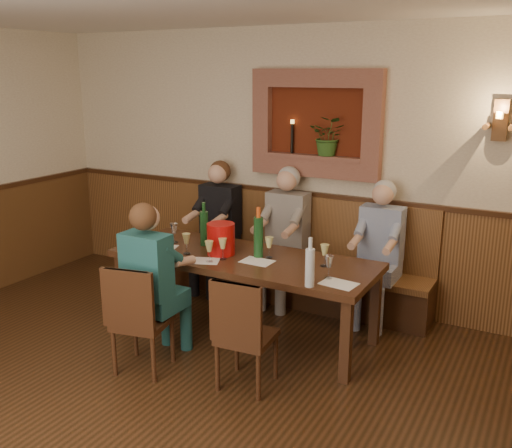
{
  "coord_description": "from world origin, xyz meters",
  "views": [
    {
      "loc": [
        2.43,
        -2.35,
        2.35
      ],
      "look_at": [
        0.1,
        1.9,
        1.05
      ],
      "focal_mm": 40.0,
      "sensor_mm": 36.0,
      "label": 1
    }
  ],
  "objects_px": {
    "bench": "(288,270)",
    "spittoon_bucket": "(221,239)",
    "person_bench_left": "(216,238)",
    "wine_bottle_green_b": "(204,228)",
    "wine_bottle_green_a": "(258,236)",
    "chair_near_right": "(246,355)",
    "water_bottle": "(310,267)",
    "person_chair_front": "(155,297)",
    "person_bench_mid": "(284,248)",
    "dining_table": "(244,264)",
    "chair_near_left": "(142,340)",
    "person_bench_right": "(377,266)"
  },
  "relations": [
    {
      "from": "dining_table",
      "to": "wine_bottle_green_b",
      "type": "relative_size",
      "value": 5.75
    },
    {
      "from": "person_bench_mid",
      "to": "wine_bottle_green_a",
      "type": "relative_size",
      "value": 3.14
    },
    {
      "from": "chair_near_right",
      "to": "person_chair_front",
      "type": "relative_size",
      "value": 0.65
    },
    {
      "from": "spittoon_bucket",
      "to": "wine_bottle_green_a",
      "type": "height_order",
      "value": "wine_bottle_green_a"
    },
    {
      "from": "person_bench_mid",
      "to": "water_bottle",
      "type": "relative_size",
      "value": 3.66
    },
    {
      "from": "person_bench_mid",
      "to": "person_bench_right",
      "type": "relative_size",
      "value": 1.04
    },
    {
      "from": "person_chair_front",
      "to": "wine_bottle_green_a",
      "type": "height_order",
      "value": "person_chair_front"
    },
    {
      "from": "bench",
      "to": "person_chair_front",
      "type": "bearing_deg",
      "value": -102.71
    },
    {
      "from": "dining_table",
      "to": "water_bottle",
      "type": "relative_size",
      "value": 6.15
    },
    {
      "from": "person_bench_right",
      "to": "wine_bottle_green_a",
      "type": "distance_m",
      "value": 1.22
    },
    {
      "from": "dining_table",
      "to": "wine_bottle_green_a",
      "type": "height_order",
      "value": "wine_bottle_green_a"
    },
    {
      "from": "chair_near_right",
      "to": "person_bench_left",
      "type": "height_order",
      "value": "person_bench_left"
    },
    {
      "from": "wine_bottle_green_a",
      "to": "chair_near_left",
      "type": "bearing_deg",
      "value": -116.66
    },
    {
      "from": "spittoon_bucket",
      "to": "wine_bottle_green_a",
      "type": "relative_size",
      "value": 0.63
    },
    {
      "from": "person_chair_front",
      "to": "chair_near_left",
      "type": "bearing_deg",
      "value": -88.86
    },
    {
      "from": "chair_near_left",
      "to": "wine_bottle_green_a",
      "type": "bearing_deg",
      "value": 51.58
    },
    {
      "from": "dining_table",
      "to": "person_chair_front",
      "type": "height_order",
      "value": "person_chair_front"
    },
    {
      "from": "chair_near_right",
      "to": "water_bottle",
      "type": "bearing_deg",
      "value": 43.61
    },
    {
      "from": "person_bench_mid",
      "to": "spittoon_bucket",
      "type": "relative_size",
      "value": 5.0
    },
    {
      "from": "chair_near_right",
      "to": "person_chair_front",
      "type": "bearing_deg",
      "value": 174.59
    },
    {
      "from": "dining_table",
      "to": "water_bottle",
      "type": "bearing_deg",
      "value": -25.98
    },
    {
      "from": "bench",
      "to": "person_bench_mid",
      "type": "bearing_deg",
      "value": -94.37
    },
    {
      "from": "spittoon_bucket",
      "to": "wine_bottle_green_a",
      "type": "xyz_separation_m",
      "value": [
        0.34,
        0.09,
        0.05
      ]
    },
    {
      "from": "bench",
      "to": "spittoon_bucket",
      "type": "xyz_separation_m",
      "value": [
        -0.21,
        -0.98,
        0.57
      ]
    },
    {
      "from": "wine_bottle_green_b",
      "to": "person_bench_left",
      "type": "bearing_deg",
      "value": 114.82
    },
    {
      "from": "bench",
      "to": "wine_bottle_green_a",
      "type": "distance_m",
      "value": 1.09
    },
    {
      "from": "chair_near_left",
      "to": "person_bench_mid",
      "type": "relative_size",
      "value": 0.63
    },
    {
      "from": "person_bench_mid",
      "to": "wine_bottle_green_a",
      "type": "xyz_separation_m",
      "value": [
        0.13,
        -0.79,
        0.35
      ]
    },
    {
      "from": "person_bench_mid",
      "to": "wine_bottle_green_b",
      "type": "relative_size",
      "value": 3.42
    },
    {
      "from": "dining_table",
      "to": "wine_bottle_green_a",
      "type": "xyz_separation_m",
      "value": [
        0.13,
        0.05,
        0.27
      ]
    },
    {
      "from": "person_bench_left",
      "to": "chair_near_right",
      "type": "bearing_deg",
      "value": -51.31
    },
    {
      "from": "dining_table",
      "to": "person_bench_left",
      "type": "distance_m",
      "value": 1.18
    },
    {
      "from": "chair_near_left",
      "to": "wine_bottle_green_a",
      "type": "height_order",
      "value": "wine_bottle_green_a"
    },
    {
      "from": "bench",
      "to": "wine_bottle_green_a",
      "type": "bearing_deg",
      "value": -81.99
    },
    {
      "from": "bench",
      "to": "chair_near_right",
      "type": "xyz_separation_m",
      "value": [
        0.47,
        -1.73,
        -0.07
      ]
    },
    {
      "from": "chair_near_right",
      "to": "spittoon_bucket",
      "type": "distance_m",
      "value": 1.19
    },
    {
      "from": "person_bench_left",
      "to": "person_bench_mid",
      "type": "distance_m",
      "value": 0.82
    },
    {
      "from": "person_bench_left",
      "to": "wine_bottle_green_b",
      "type": "bearing_deg",
      "value": -65.18
    },
    {
      "from": "spittoon_bucket",
      "to": "chair_near_left",
      "type": "bearing_deg",
      "value": -100.59
    },
    {
      "from": "bench",
      "to": "person_bench_left",
      "type": "bearing_deg",
      "value": -172.73
    },
    {
      "from": "dining_table",
      "to": "chair_near_right",
      "type": "relative_size",
      "value": 2.68
    },
    {
      "from": "person_chair_front",
      "to": "person_bench_mid",
      "type": "bearing_deg",
      "value": 76.76
    },
    {
      "from": "bench",
      "to": "chair_near_left",
      "type": "xyz_separation_m",
      "value": [
        -0.38,
        -1.91,
        -0.06
      ]
    },
    {
      "from": "person_chair_front",
      "to": "wine_bottle_green_b",
      "type": "xyz_separation_m",
      "value": [
        -0.11,
        0.89,
        0.36
      ]
    },
    {
      "from": "dining_table",
      "to": "spittoon_bucket",
      "type": "relative_size",
      "value": 8.4
    },
    {
      "from": "chair_near_left",
      "to": "person_bench_mid",
      "type": "bearing_deg",
      "value": 66.48
    },
    {
      "from": "spittoon_bucket",
      "to": "water_bottle",
      "type": "bearing_deg",
      "value": -19.14
    },
    {
      "from": "person_chair_front",
      "to": "dining_table",
      "type": "bearing_deg",
      "value": 63.51
    },
    {
      "from": "water_bottle",
      "to": "spittoon_bucket",
      "type": "bearing_deg",
      "value": 160.86
    },
    {
      "from": "dining_table",
      "to": "water_bottle",
      "type": "height_order",
      "value": "water_bottle"
    }
  ]
}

